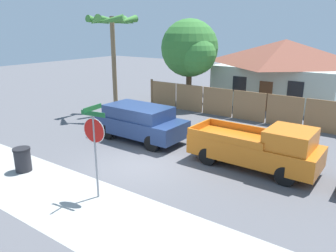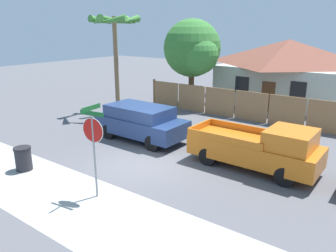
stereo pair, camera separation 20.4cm
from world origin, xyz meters
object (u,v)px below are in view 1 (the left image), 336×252
object	(u,v)px
house	(283,70)
red_suv	(140,121)
oak_tree	(191,50)
palm_tree	(112,29)
trash_bin	(23,159)
orange_pickup	(259,148)
stop_sign	(94,137)

from	to	relation	value
house	red_suv	xyz separation A→B (m)	(-3.01, -13.17, -1.45)
house	oak_tree	bearing A→B (deg)	-134.56
palm_tree	oak_tree	bearing A→B (deg)	60.74
palm_tree	house	bearing A→B (deg)	52.15
house	palm_tree	distance (m)	12.98
red_suv	trash_bin	world-z (taller)	red_suv
trash_bin	orange_pickup	bearing A→B (deg)	36.66
stop_sign	oak_tree	bearing A→B (deg)	101.42
house	stop_sign	distance (m)	18.50
house	stop_sign	xyz separation A→B (m)	(-0.39, -18.50, -0.28)
oak_tree	palm_tree	world-z (taller)	palm_tree
house	palm_tree	bearing A→B (deg)	-127.85
oak_tree	stop_sign	xyz separation A→B (m)	(4.63, -13.40, -1.84)
palm_tree	stop_sign	bearing A→B (deg)	-49.14
palm_tree	trash_bin	xyz separation A→B (m)	(3.41, -8.76, -4.86)
house	stop_sign	bearing A→B (deg)	-91.21
red_suv	oak_tree	bearing A→B (deg)	105.02
house	trash_bin	distance (m)	19.34
oak_tree	orange_pickup	distance (m)	11.89
palm_tree	orange_pickup	size ratio (longest dim) A/B	1.21
oak_tree	house	bearing A→B (deg)	45.44
red_suv	trash_bin	size ratio (longest dim) A/B	4.95
house	palm_tree	size ratio (longest dim) A/B	1.48
palm_tree	orange_pickup	distance (m)	12.19
orange_pickup	trash_bin	world-z (taller)	orange_pickup
house	orange_pickup	bearing A→B (deg)	-76.62
palm_tree	trash_bin	world-z (taller)	palm_tree
orange_pickup	house	bearing A→B (deg)	104.39
orange_pickup	stop_sign	distance (m)	6.50
oak_tree	red_suv	distance (m)	8.85
oak_tree	palm_tree	distance (m)	5.76
oak_tree	orange_pickup	size ratio (longest dim) A/B	1.19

